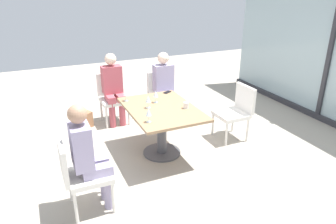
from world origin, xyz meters
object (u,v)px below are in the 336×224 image
Objects in this scene: chair_side_end at (112,95)px; dining_table_main at (162,119)px; wine_glass_0 at (156,94)px; person_far_left at (165,84)px; chair_near_window at (236,109)px; cell_phone_on_table at (167,92)px; wine_glass_1 at (148,99)px; chair_front_right at (79,171)px; chair_far_left at (162,93)px; coffee_cup at (186,105)px; handbag_0 at (84,118)px; wine_glass_3 at (126,93)px; person_side_end at (113,86)px; person_front_right at (88,153)px; wine_glass_2 at (149,112)px.

dining_table_main is at bearing 13.05° from chair_side_end.
chair_side_end is 4.70× the size of wine_glass_0.
wine_glass_0 is at bearing -31.07° from person_far_left.
chair_near_window reaches higher than cell_phone_on_table.
wine_glass_1 is 1.28× the size of cell_phone_on_table.
chair_front_right is 4.70× the size of wine_glass_0.
chair_far_left is 0.67m from cell_phone_on_table.
coffee_cup is at bearing 64.52° from dining_table_main.
chair_near_window is at bearing 98.59° from coffee_cup.
handbag_0 is at bearing -123.72° from chair_near_window.
chair_side_end is at bearing 157.22° from chair_front_right.
person_far_left reaches higher than wine_glass_0.
coffee_cup is at bearing -81.41° from chair_near_window.
chair_near_window is (-0.80, 2.60, 0.00)m from chair_front_right.
handbag_0 is at bearing -87.34° from chair_side_end.
wine_glass_3 is at bearing 2.19° from handbag_0.
person_far_left reaches higher than chair_side_end.
dining_table_main is 1.05× the size of person_side_end.
chair_side_end is 9.67× the size of coffee_cup.
wine_glass_0 reaches higher than handbag_0.
chair_far_left is at bearing 54.12° from handbag_0.
person_far_left reaches higher than chair_near_window.
person_front_right is 2.06m from cell_phone_on_table.
dining_table_main reaches higher than handbag_0.
wine_glass_2 is (1.57, -0.85, 0.37)m from chair_far_left.
wine_glass_3 is (-0.24, -0.38, 0.00)m from wine_glass_0.
coffee_cup is (1.52, 0.66, 0.08)m from person_side_end.
chair_front_right is at bearing -22.78° from chair_side_end.
chair_side_end and chair_near_window have the same top height.
person_side_end is at bearing -156.65° from coffee_cup.
wine_glass_1 is at bearing -76.55° from cell_phone_on_table.
wine_glass_0 is 0.62× the size of handbag_0.
coffee_cup is 0.62× the size of cell_phone_on_table.
chair_far_left is at bearing 78.07° from person_side_end.
chair_front_right reaches higher than dining_table_main.
person_front_right is 0.96m from wine_glass_2.
chair_side_end is at bearing -173.72° from cell_phone_on_table.
chair_near_window is 1.78m from wine_glass_3.
chair_front_right is (0.80, -1.30, -0.06)m from dining_table_main.
cell_phone_on_table is at bearing -19.02° from person_far_left.
wine_glass_2 is 1.18m from cell_phone_on_table.
handbag_0 is at bearing -152.79° from wine_glass_1.
chair_side_end is 0.23m from person_side_end.
wine_glass_3 is at bearing -2.03° from person_side_end.
chair_near_window is at bearing 107.09° from chair_front_right.
coffee_cup is at bearing 21.94° from chair_side_end.
chair_far_left is 2.69m from chair_front_right.
wine_glass_0 reaches higher than coffee_cup.
chair_side_end is 0.97m from person_far_left.
wine_glass_1 is 0.54m from coffee_cup.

